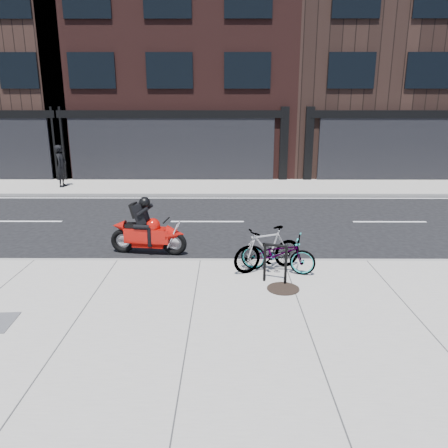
{
  "coord_description": "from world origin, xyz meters",
  "views": [
    {
      "loc": [
        0.61,
        -11.84,
        3.79
      ],
      "look_at": [
        0.57,
        -1.5,
        0.9
      ],
      "focal_mm": 35.0,
      "sensor_mm": 36.0,
      "label": 1
    }
  ],
  "objects_px": {
    "bicycle_front": "(278,253)",
    "pedestrian": "(61,166)",
    "motorcycle": "(151,231)",
    "bike_rack": "(275,260)",
    "bicycle_rear": "(268,249)",
    "manhole_cover": "(283,289)"
  },
  "relations": [
    {
      "from": "manhole_cover",
      "to": "bike_rack",
      "type": "bearing_deg",
      "value": 112.3
    },
    {
      "from": "pedestrian",
      "to": "manhole_cover",
      "type": "height_order",
      "value": "pedestrian"
    },
    {
      "from": "bicycle_front",
      "to": "motorcycle",
      "type": "distance_m",
      "value": 3.44
    },
    {
      "from": "bicycle_front",
      "to": "motorcycle",
      "type": "bearing_deg",
      "value": 79.88
    },
    {
      "from": "bicycle_rear",
      "to": "motorcycle",
      "type": "relative_size",
      "value": 0.83
    },
    {
      "from": "bicycle_rear",
      "to": "pedestrian",
      "type": "height_order",
      "value": "pedestrian"
    },
    {
      "from": "bicycle_front",
      "to": "pedestrian",
      "type": "bearing_deg",
      "value": 56.53
    },
    {
      "from": "bike_rack",
      "to": "motorcycle",
      "type": "distance_m",
      "value": 3.65
    },
    {
      "from": "bike_rack",
      "to": "bicycle_rear",
      "type": "xyz_separation_m",
      "value": [
        -0.09,
        0.71,
        0.0
      ]
    },
    {
      "from": "bicycle_rear",
      "to": "manhole_cover",
      "type": "relative_size",
      "value": 2.54
    },
    {
      "from": "motorcycle",
      "to": "pedestrian",
      "type": "relative_size",
      "value": 1.09
    },
    {
      "from": "bicycle_front",
      "to": "pedestrian",
      "type": "height_order",
      "value": "pedestrian"
    },
    {
      "from": "bike_rack",
      "to": "bicycle_rear",
      "type": "bearing_deg",
      "value": 97.54
    },
    {
      "from": "motorcycle",
      "to": "manhole_cover",
      "type": "distance_m",
      "value": 4.0
    },
    {
      "from": "manhole_cover",
      "to": "pedestrian",
      "type": "bearing_deg",
      "value": 127.33
    },
    {
      "from": "motorcycle",
      "to": "bicycle_front",
      "type": "bearing_deg",
      "value": -19.11
    },
    {
      "from": "bicycle_rear",
      "to": "bike_rack",
      "type": "bearing_deg",
      "value": -16.54
    },
    {
      "from": "bicycle_front",
      "to": "manhole_cover",
      "type": "height_order",
      "value": "bicycle_front"
    },
    {
      "from": "bicycle_rear",
      "to": "manhole_cover",
      "type": "height_order",
      "value": "bicycle_rear"
    },
    {
      "from": "bike_rack",
      "to": "pedestrian",
      "type": "height_order",
      "value": "pedestrian"
    },
    {
      "from": "motorcycle",
      "to": "bicycle_rear",
      "type": "bearing_deg",
      "value": -19.2
    },
    {
      "from": "motorcycle",
      "to": "pedestrian",
      "type": "distance_m",
      "value": 10.23
    }
  ]
}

